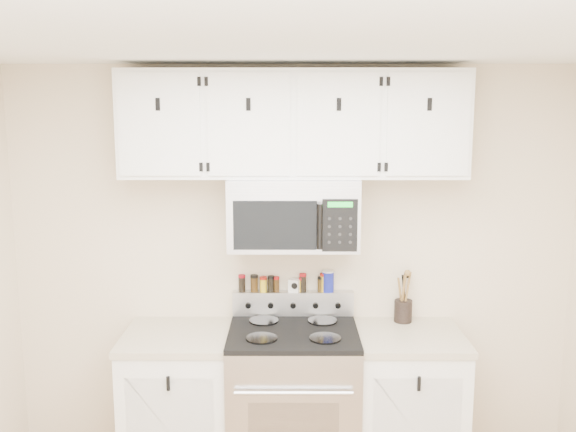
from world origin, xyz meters
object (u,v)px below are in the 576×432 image
at_px(microwave, 293,213).
at_px(utensil_crock, 403,309).
at_px(range, 293,403).
at_px(salt_canister, 328,281).

bearing_deg(microwave, utensil_crock, 8.73).
height_order(range, utensil_crock, utensil_crock).
distance_m(microwave, salt_canister, 0.53).
relative_size(microwave, salt_canister, 5.58).
relative_size(range, salt_canister, 8.07).
relative_size(utensil_crock, salt_canister, 2.37).
xyz_separation_m(range, salt_canister, (0.22, 0.28, 0.68)).
bearing_deg(utensil_crock, microwave, -171.27).
bearing_deg(microwave, range, -90.23).
distance_m(microwave, utensil_crock, 0.94).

